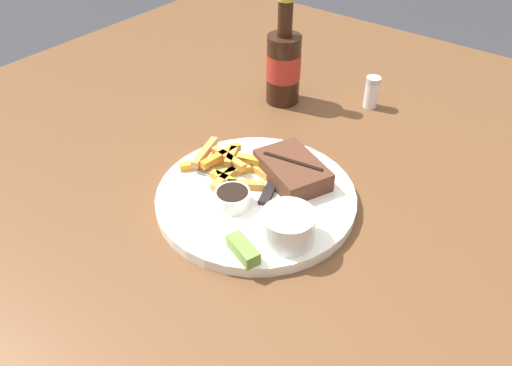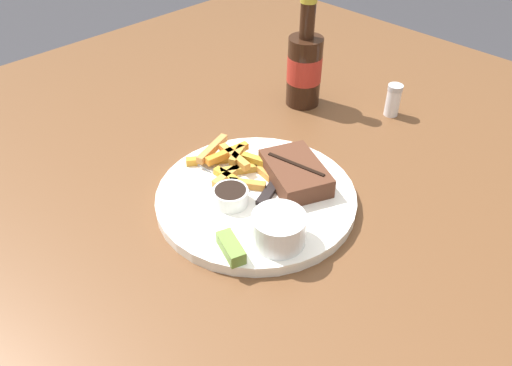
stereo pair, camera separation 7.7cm
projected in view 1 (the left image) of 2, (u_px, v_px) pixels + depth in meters
The scene contains 11 objects.
dining_table at pixel (256, 228), 0.83m from camera, with size 1.54×1.59×0.78m.
dinner_plate at pixel (256, 197), 0.79m from camera, with size 0.31×0.31×0.02m.
steak_portion at pixel (292, 170), 0.80m from camera, with size 0.14×0.12×0.03m.
fries_pile at pixel (228, 165), 0.82m from camera, with size 0.15×0.10×0.02m.
coleslaw_cup at pixel (288, 225), 0.69m from camera, with size 0.08×0.08×0.05m.
dipping_sauce_cup at pixel (233, 198), 0.75m from camera, with size 0.05×0.05×0.03m.
pickle_spear at pixel (243, 249), 0.67m from camera, with size 0.06×0.04×0.02m.
fork_utensil at pixel (212, 175), 0.81m from camera, with size 0.13×0.03×0.00m.
knife_utensil at pixel (275, 179), 0.80m from camera, with size 0.07×0.16×0.01m.
beer_bottle at pixel (284, 65), 1.00m from camera, with size 0.07×0.07×0.23m.
salt_shaker at pixel (373, 92), 1.00m from camera, with size 0.03×0.03×0.07m.
Camera 1 is at (0.37, -0.47, 1.30)m, focal length 35.00 mm.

